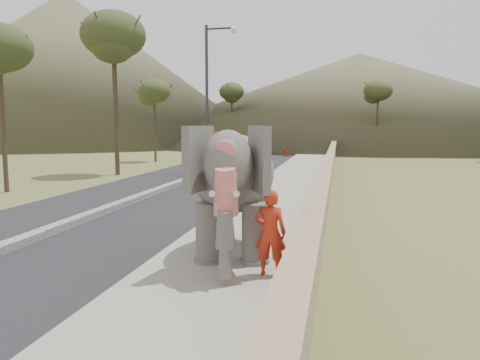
# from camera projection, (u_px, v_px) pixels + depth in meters

# --- Properties ---
(ground) EXTENTS (160.00, 160.00, 0.00)m
(ground) POSITION_uv_depth(u_px,v_px,m) (236.00, 257.00, 9.88)
(ground) COLOR olive
(ground) RESTS_ON ground
(road) EXTENTS (7.00, 120.00, 0.03)m
(road) POSITION_uv_depth(u_px,v_px,m) (174.00, 187.00, 20.62)
(road) COLOR black
(road) RESTS_ON ground
(median) EXTENTS (0.35, 120.00, 0.22)m
(median) POSITION_uv_depth(u_px,v_px,m) (174.00, 185.00, 20.61)
(median) COLOR black
(median) RESTS_ON ground
(walkway) EXTENTS (3.00, 120.00, 0.15)m
(walkway) POSITION_uv_depth(u_px,v_px,m) (287.00, 189.00, 19.59)
(walkway) COLOR #9E9687
(walkway) RESTS_ON ground
(parapet) EXTENTS (0.30, 120.00, 1.10)m
(parapet) POSITION_uv_depth(u_px,v_px,m) (327.00, 179.00, 19.19)
(parapet) COLOR tan
(parapet) RESTS_ON ground
(lamppost) EXTENTS (1.76, 0.36, 8.00)m
(lamppost) POSITION_uv_depth(u_px,v_px,m) (212.00, 85.00, 25.20)
(lamppost) COLOR #292A2E
(lamppost) RESTS_ON ground
(signboard) EXTENTS (0.60, 0.08, 2.40)m
(signboard) POSITION_uv_depth(u_px,v_px,m) (212.00, 145.00, 24.65)
(signboard) COLOR #2D2D33
(signboard) RESTS_ON ground
(hill_left) EXTENTS (60.00, 60.00, 22.00)m
(hill_left) POSITION_uv_depth(u_px,v_px,m) (67.00, 68.00, 69.78)
(hill_left) COLOR brown
(hill_left) RESTS_ON ground
(hill_far) EXTENTS (80.00, 80.00, 14.00)m
(hill_far) POSITION_uv_depth(u_px,v_px,m) (359.00, 97.00, 75.99)
(hill_far) COLOR brown
(hill_far) RESTS_ON ground
(elephant_and_man) EXTENTS (2.36, 3.76, 2.57)m
(elephant_and_man) POSITION_uv_depth(u_px,v_px,m) (235.00, 191.00, 9.60)
(elephant_and_man) COLOR slate
(elephant_and_man) RESTS_ON ground
(motorcyclist) EXTENTS (2.82, 1.93, 1.75)m
(motorcyclist) POSITION_uv_depth(u_px,v_px,m) (278.00, 149.00, 39.60)
(motorcyclist) COLOR #99270D
(motorcyclist) RESTS_ON ground
(trees) EXTENTS (47.66, 42.42, 8.93)m
(trees) POSITION_uv_depth(u_px,v_px,m) (337.00, 111.00, 36.17)
(trees) COLOR #473828
(trees) RESTS_ON ground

